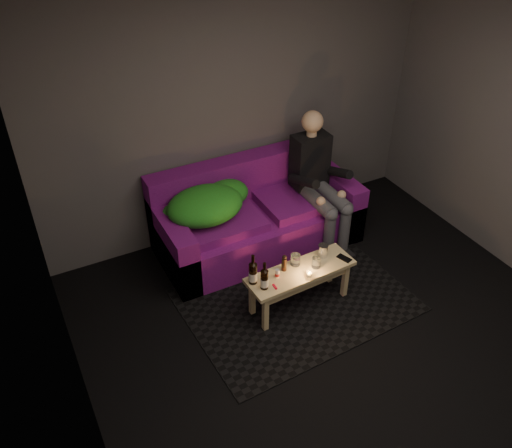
{
  "coord_description": "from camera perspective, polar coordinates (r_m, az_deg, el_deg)",
  "views": [
    {
      "loc": [
        -2.06,
        -2.1,
        3.42
      ],
      "look_at": [
        -0.2,
        1.45,
        0.53
      ],
      "focal_mm": 38.0,
      "sensor_mm": 36.0,
      "label": 1
    }
  ],
  "objects": [
    {
      "name": "tealight",
      "position": [
        4.59,
        5.63,
        -5.27
      ],
      "size": [
        0.05,
        0.05,
        0.04
      ],
      "color": "white",
      "rests_on": "coffee_table"
    },
    {
      "name": "pepper_mill",
      "position": [
        4.61,
        2.99,
        -4.29
      ],
      "size": [
        0.05,
        0.05,
        0.12
      ],
      "primitive_type": "cylinder",
      "rotation": [
        0.0,
        0.0,
        -0.14
      ],
      "color": "black",
      "rests_on": "coffee_table"
    },
    {
      "name": "floor",
      "position": [
        4.51,
        11.26,
        -14.45
      ],
      "size": [
        4.5,
        4.5,
        0.0
      ],
      "primitive_type": "plane",
      "color": "black",
      "rests_on": "ground"
    },
    {
      "name": "coffee_table",
      "position": [
        4.7,
        4.69,
        -5.51
      ],
      "size": [
        0.99,
        0.35,
        0.4
      ],
      "rotation": [
        0.0,
        0.0,
        0.05
      ],
      "color": "#D0B879",
      "rests_on": "rug"
    },
    {
      "name": "steel_cup",
      "position": [
        4.78,
        7.06,
        -2.81
      ],
      "size": [
        0.11,
        0.11,
        0.12
      ],
      "primitive_type": "cylinder",
      "rotation": [
        0.0,
        0.0,
        -0.33
      ],
      "color": "silver",
      "rests_on": "coffee_table"
    },
    {
      "name": "beer_bottle_b",
      "position": [
        4.41,
        0.89,
        -5.8
      ],
      "size": [
        0.07,
        0.07,
        0.26
      ],
      "color": "black",
      "rests_on": "coffee_table"
    },
    {
      "name": "room",
      "position": [
        3.75,
        9.86,
        6.89
      ],
      "size": [
        4.5,
        4.5,
        4.5
      ],
      "color": "silver",
      "rests_on": "ground"
    },
    {
      "name": "smartphone",
      "position": [
        4.82,
        9.27,
        -3.58
      ],
      "size": [
        0.1,
        0.14,
        0.01
      ],
      "primitive_type": "cube",
      "rotation": [
        0.0,
        0.0,
        0.34
      ],
      "color": "black",
      "rests_on": "coffee_table"
    },
    {
      "name": "beer_bottle_a",
      "position": [
        4.45,
        -0.32,
        -5.15
      ],
      "size": [
        0.07,
        0.07,
        0.29
      ],
      "color": "black",
      "rests_on": "coffee_table"
    },
    {
      "name": "person",
      "position": [
        5.35,
        6.55,
        4.82
      ],
      "size": [
        0.36,
        0.82,
        1.33
      ],
      "color": "black",
      "rests_on": "sofa"
    },
    {
      "name": "green_blanket",
      "position": [
        5.04,
        -5.08,
        2.2
      ],
      "size": [
        0.87,
        0.6,
        0.3
      ],
      "color": "#2C7B16",
      "rests_on": "sofa"
    },
    {
      "name": "sofa",
      "position": [
        5.41,
        -0.02,
        0.67
      ],
      "size": [
        1.99,
        0.89,
        0.85
      ],
      "color": "#630E6A",
      "rests_on": "floor"
    },
    {
      "name": "tumbler_front",
      "position": [
        4.67,
        6.37,
        -4.03
      ],
      "size": [
        0.09,
        0.09,
        0.1
      ],
      "primitive_type": "cylinder",
      "rotation": [
        0.0,
        0.0,
        0.13
      ],
      "color": "white",
      "rests_on": "coffee_table"
    },
    {
      "name": "tumbler_back",
      "position": [
        4.68,
        4.17,
        -3.76
      ],
      "size": [
        0.1,
        0.1,
        0.1
      ],
      "primitive_type": "cylinder",
      "rotation": [
        0.0,
        0.0,
        0.17
      ],
      "color": "white",
      "rests_on": "coffee_table"
    },
    {
      "name": "salt_shaker",
      "position": [
        4.55,
        2.25,
        -5.22
      ],
      "size": [
        0.05,
        0.05,
        0.08
      ],
      "primitive_type": "cylinder",
      "rotation": [
        0.0,
        0.0,
        -0.26
      ],
      "color": "silver",
      "rests_on": "coffee_table"
    },
    {
      "name": "red_lighter",
      "position": [
        4.48,
        1.99,
        -6.61
      ],
      "size": [
        0.02,
        0.07,
        0.01
      ],
      "primitive_type": "cube",
      "rotation": [
        0.0,
        0.0,
        -0.06
      ],
      "color": "red",
      "rests_on": "coffee_table"
    },
    {
      "name": "rug",
      "position": [
        4.95,
        4.2,
        -7.98
      ],
      "size": [
        2.01,
        1.5,
        0.01
      ],
      "primitive_type": "cube",
      "rotation": [
        0.0,
        0.0,
        0.05
      ],
      "color": "black",
      "rests_on": "floor"
    }
  ]
}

